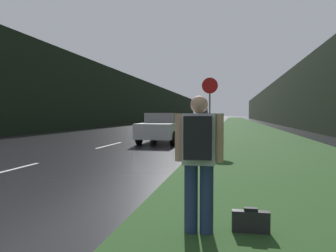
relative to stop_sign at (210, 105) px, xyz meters
name	(u,v)px	position (x,y,z in m)	size (l,w,h in m)	color
grass_verge	(244,126)	(2.50, 27.47, -1.87)	(6.00, 240.00, 0.02)	#26471E
lane_stripe_b	(0,172)	(-4.83, -6.54, -1.88)	(0.12, 3.00, 0.01)	silver
lane_stripe_c	(110,145)	(-4.83, 0.46, -1.88)	(0.12, 3.00, 0.01)	silver
lane_stripe_d	(149,135)	(-4.83, 7.46, -1.88)	(0.12, 3.00, 0.01)	silver
lane_stripe_e	(169,130)	(-4.83, 14.46, -1.88)	(0.12, 3.00, 0.01)	silver
lane_stripe_f	(181,127)	(-4.83, 21.46, -1.88)	(0.12, 3.00, 0.01)	silver
treeline_far_side	(138,102)	(-15.16, 37.47, 1.86)	(2.00, 140.00, 7.48)	black
treeline_near_side	(280,103)	(8.50, 37.47, 1.49)	(2.00, 140.00, 6.74)	black
stop_sign	(210,105)	(0.00, 0.00, 0.00)	(0.69, 0.07, 3.07)	slate
hitchhiker_with_backpack	(199,155)	(0.54, -9.44, -0.90)	(0.59, 0.42, 1.70)	navy
suitcase	(251,222)	(1.17, -9.26, -1.73)	(0.46, 0.12, 0.32)	#232326
car_passing_near	(162,128)	(-2.67, 2.43, -1.09)	(1.90, 4.46, 1.56)	#BCBCBC
car_passing_far	(192,122)	(-2.67, 14.48, -1.12)	(1.84, 4.00, 1.49)	maroon
car_oncoming	(166,121)	(-6.99, 22.87, -1.21)	(1.99, 4.73, 1.30)	maroon
delivery_truck	(203,114)	(-6.99, 71.92, -0.13)	(2.49, 7.17, 3.32)	black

